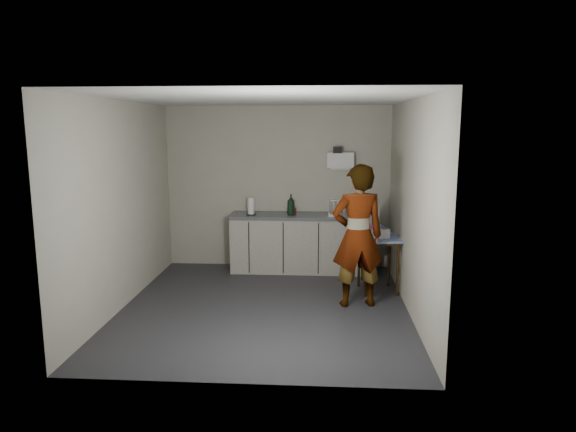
# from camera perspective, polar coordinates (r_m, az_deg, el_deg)

# --- Properties ---
(ground) EXTENTS (4.00, 4.00, 0.00)m
(ground) POSITION_cam_1_polar(r_m,az_deg,el_deg) (6.67, -2.56, -10.01)
(ground) COLOR #28292D
(ground) RESTS_ON ground
(wall_back) EXTENTS (3.60, 0.02, 2.60)m
(wall_back) POSITION_cam_1_polar(r_m,az_deg,el_deg) (8.31, -1.15, 3.20)
(wall_back) COLOR #B8B3A0
(wall_back) RESTS_ON ground
(wall_right) EXTENTS (0.02, 4.00, 2.60)m
(wall_right) POSITION_cam_1_polar(r_m,az_deg,el_deg) (6.40, 13.48, 0.90)
(wall_right) COLOR #B8B3A0
(wall_right) RESTS_ON ground
(wall_left) EXTENTS (0.02, 4.00, 2.60)m
(wall_left) POSITION_cam_1_polar(r_m,az_deg,el_deg) (6.78, -17.87, 1.18)
(wall_left) COLOR #B8B3A0
(wall_left) RESTS_ON ground
(ceiling) EXTENTS (3.60, 4.00, 0.01)m
(ceiling) POSITION_cam_1_polar(r_m,az_deg,el_deg) (6.28, -2.75, 12.84)
(ceiling) COLOR white
(ceiling) RESTS_ON wall_back
(kitchen_counter) EXTENTS (2.24, 0.62, 0.91)m
(kitchen_counter) POSITION_cam_1_polar(r_m,az_deg,el_deg) (8.15, 1.51, -3.17)
(kitchen_counter) COLOR black
(kitchen_counter) RESTS_ON ground
(wall_shelf) EXTENTS (0.42, 0.18, 0.37)m
(wall_shelf) POSITION_cam_1_polar(r_m,az_deg,el_deg) (8.17, 5.83, 6.19)
(wall_shelf) COLOR white
(wall_shelf) RESTS_ON ground
(side_table) EXTENTS (0.67, 0.67, 0.77)m
(side_table) POSITION_cam_1_polar(r_m,az_deg,el_deg) (7.19, 10.02, -3.11)
(side_table) COLOR #3E260E
(side_table) RESTS_ON ground
(standing_man) EXTENTS (0.74, 0.55, 1.82)m
(standing_man) POSITION_cam_1_polar(r_m,az_deg,el_deg) (6.53, 7.75, -2.22)
(standing_man) COLOR #B2A593
(standing_man) RESTS_ON ground
(soap_bottle) EXTENTS (0.13, 0.13, 0.33)m
(soap_bottle) POSITION_cam_1_polar(r_m,az_deg,el_deg) (7.96, 0.32, 1.27)
(soap_bottle) COLOR black
(soap_bottle) RESTS_ON kitchen_counter
(soda_can) EXTENTS (0.06, 0.06, 0.11)m
(soda_can) POSITION_cam_1_polar(r_m,az_deg,el_deg) (8.01, 0.67, 0.53)
(soda_can) COLOR red
(soda_can) RESTS_ON kitchen_counter
(dark_bottle) EXTENTS (0.06, 0.06, 0.21)m
(dark_bottle) POSITION_cam_1_polar(r_m,az_deg,el_deg) (8.08, 0.37, 0.97)
(dark_bottle) COLOR black
(dark_bottle) RESTS_ON kitchen_counter
(paper_towel) EXTENTS (0.15, 0.15, 0.28)m
(paper_towel) POSITION_cam_1_polar(r_m,az_deg,el_deg) (8.01, -4.13, 1.05)
(paper_towel) COLOR black
(paper_towel) RESTS_ON kitchen_counter
(dish_rack) EXTENTS (0.35, 0.26, 0.25)m
(dish_rack) POSITION_cam_1_polar(r_m,az_deg,el_deg) (8.07, 5.71, 0.56)
(dish_rack) COLOR white
(dish_rack) RESTS_ON kitchen_counter
(bakery_box) EXTENTS (0.41, 0.42, 0.44)m
(bakery_box) POSITION_cam_1_polar(r_m,az_deg,el_deg) (7.19, 9.52, -1.49)
(bakery_box) COLOR white
(bakery_box) RESTS_ON side_table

